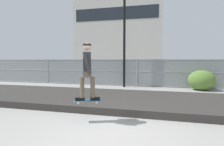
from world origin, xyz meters
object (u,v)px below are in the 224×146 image
Objects in this scene: skateboard at (88,101)px; street_lamp at (124,23)px; shrub_left at (202,80)px; skater at (87,68)px; parked_car_near at (100,71)px; parked_car_mid at (162,72)px.

street_lamp is (-0.14, 6.89, 3.59)m from skateboard.
street_lamp is at bearing 178.20° from shrub_left.
skateboard is 0.53× the size of shrub_left.
shrub_left is at bearing 55.86° from skater.
skater is 10.33m from parked_car_near.
shrub_left is (4.57, 6.74, -0.97)m from skater.
street_lamp reaches higher than skateboard.
street_lamp is 5.26m from parked_car_near.
shrub_left reaches higher than skateboard.
street_lamp is (-0.14, 6.89, 2.64)m from skater.
street_lamp reaches higher than parked_car_mid.
parked_car_mid is 2.92× the size of shrub_left.
parked_car_near is at bearing 105.92° from skateboard.
skateboard is 10.30m from parked_car_near.
parked_car_near is at bearing 131.70° from street_lamp.
shrub_left is (4.71, -0.15, -3.61)m from street_lamp.
parked_car_mid is at bearing 1.62° from parked_car_near.
parked_car_near is 2.89× the size of shrub_left.
shrub_left is at bearing -1.80° from street_lamp.
skater is 0.37× the size of parked_car_mid.
shrub_left is (7.40, -3.17, -0.24)m from parked_car_near.
shrub_left is (2.16, -3.31, -0.24)m from parked_car_mid.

